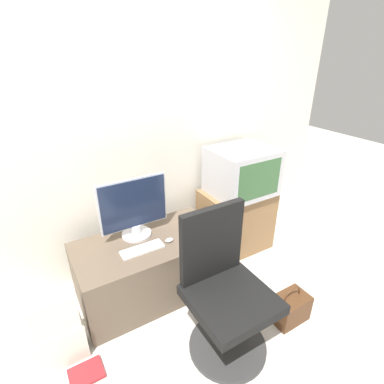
{
  "coord_description": "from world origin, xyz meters",
  "views": [
    {
      "loc": [
        -0.79,
        -1.01,
        1.91
      ],
      "look_at": [
        0.41,
        1.0,
        0.77
      ],
      "focal_mm": 28.0,
      "sensor_mm": 36.0,
      "label": 1
    }
  ],
  "objects": [
    {
      "name": "ground_plane",
      "position": [
        0.0,
        0.0,
        0.0
      ],
      "size": [
        12.0,
        12.0,
        0.0
      ],
      "primitive_type": "plane",
      "color": "beige"
    },
    {
      "name": "side_stand",
      "position": [
        0.94,
        1.01,
        0.32
      ],
      "size": [
        0.67,
        0.48,
        0.64
      ],
      "color": "olive",
      "rests_on": "ground_plane"
    },
    {
      "name": "handbag",
      "position": [
        0.71,
        0.03,
        0.11
      ],
      "size": [
        0.28,
        0.19,
        0.31
      ],
      "color": "#4C2D19",
      "rests_on": "ground_plane"
    },
    {
      "name": "desk",
      "position": [
        -0.08,
        0.85,
        0.26
      ],
      "size": [
        1.16,
        0.61,
        0.52
      ],
      "color": "brown",
      "rests_on": "ground_plane"
    },
    {
      "name": "cardboard_box_lower",
      "position": [
        -0.84,
        0.58,
        0.14
      ],
      "size": [
        0.3,
        0.17,
        0.28
      ],
      "color": "beige",
      "rests_on": "ground_plane"
    },
    {
      "name": "wall_back",
      "position": [
        0.0,
        1.32,
        1.3
      ],
      "size": [
        4.4,
        0.05,
        2.6
      ],
      "color": "silver",
      "rests_on": "ground_plane"
    },
    {
      "name": "office_chair",
      "position": [
        0.15,
        0.15,
        0.44
      ],
      "size": [
        0.54,
        0.54,
        1.02
      ],
      "color": "#333333",
      "rests_on": "ground_plane"
    },
    {
      "name": "book",
      "position": [
        -0.75,
        0.38,
        0.01
      ],
      "size": [
        0.21,
        0.16,
        0.02
      ],
      "color": "maroon",
      "rests_on": "ground_plane"
    },
    {
      "name": "main_monitor",
      "position": [
        -0.13,
        0.98,
        0.76
      ],
      "size": [
        0.55,
        0.24,
        0.5
      ],
      "color": "silver",
      "rests_on": "desk"
    },
    {
      "name": "mouse",
      "position": [
        0.06,
        0.76,
        0.53
      ],
      "size": [
        0.07,
        0.04,
        0.03
      ],
      "color": "silver",
      "rests_on": "desk"
    },
    {
      "name": "cardboard_box_upper",
      "position": [
        -0.84,
        0.58,
        0.42
      ],
      "size": [
        0.28,
        0.15,
        0.26
      ],
      "color": "beige",
      "rests_on": "cardboard_box_lower"
    },
    {
      "name": "crt_tv",
      "position": [
        0.95,
        0.98,
        0.85
      ],
      "size": [
        0.58,
        0.5,
        0.44
      ],
      "color": "#B7B7BC",
      "rests_on": "side_stand"
    },
    {
      "name": "keyboard",
      "position": [
        -0.16,
        0.77,
        0.52
      ],
      "size": [
        0.33,
        0.11,
        0.01
      ],
      "color": "white",
      "rests_on": "desk"
    }
  ]
}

